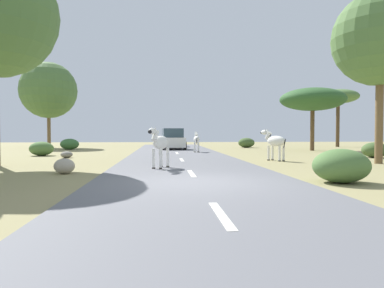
% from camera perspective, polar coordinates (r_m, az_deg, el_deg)
% --- Properties ---
extents(ground_plane, '(90.00, 90.00, 0.00)m').
position_cam_1_polar(ground_plane, '(9.92, 0.88, -6.38)').
color(ground_plane, '#8E8456').
extents(road, '(6.00, 64.00, 0.05)m').
position_cam_1_polar(road, '(9.91, 0.86, -6.24)').
color(road, slate).
rests_on(road, ground_plane).
extents(lane_markings, '(0.16, 56.00, 0.01)m').
position_cam_1_polar(lane_markings, '(8.93, 1.50, -6.95)').
color(lane_markings, silver).
rests_on(lane_markings, road).
extents(zebra_0, '(0.92, 1.62, 1.62)m').
position_cam_1_polar(zebra_0, '(13.69, -5.21, 0.12)').
color(zebra_0, silver).
rests_on(zebra_0, road).
extents(zebra_1, '(1.07, 1.60, 1.64)m').
position_cam_1_polar(zebra_1, '(18.42, 13.16, 0.40)').
color(zebra_1, silver).
rests_on(zebra_1, ground_plane).
extents(zebra_2, '(0.47, 1.58, 1.49)m').
position_cam_1_polar(zebra_2, '(25.30, 0.72, 0.72)').
color(zebra_2, silver).
rests_on(zebra_2, road).
extents(car_0, '(2.15, 4.41, 1.74)m').
position_cam_1_polar(car_0, '(36.28, -3.45, 0.90)').
color(car_0, '#1E479E').
rests_on(car_0, road).
extents(car_1, '(2.24, 4.45, 1.74)m').
position_cam_1_polar(car_1, '(29.95, -3.19, 0.71)').
color(car_1, white).
rests_on(car_1, road).
extents(tree_0, '(4.29, 4.29, 7.87)m').
position_cam_1_polar(tree_0, '(18.88, 28.07, 14.71)').
color(tree_0, brown).
rests_on(tree_0, ground_plane).
extents(tree_3, '(5.18, 5.18, 5.00)m').
position_cam_1_polar(tree_3, '(30.09, 18.84, 6.78)').
color(tree_3, brown).
rests_on(tree_3, ground_plane).
extents(tree_4, '(4.06, 4.06, 5.82)m').
position_cam_1_polar(tree_4, '(39.08, 22.46, 6.98)').
color(tree_4, '#4C3823').
rests_on(tree_4, ground_plane).
extents(tree_5, '(5.39, 5.39, 8.23)m').
position_cam_1_polar(tree_5, '(37.25, -22.11, 8.00)').
color(tree_5, brown).
rests_on(tree_5, ground_plane).
extents(bush_0, '(1.54, 1.39, 0.93)m').
position_cam_1_polar(bush_0, '(31.74, -19.10, -0.02)').
color(bush_0, '#386633').
rests_on(bush_0, ground_plane).
extents(bush_1, '(1.47, 1.32, 0.88)m').
position_cam_1_polar(bush_1, '(22.71, 27.35, -0.86)').
color(bush_1, '#425B2D').
rests_on(bush_1, ground_plane).
extents(bush_2, '(1.57, 1.42, 0.94)m').
position_cam_1_polar(bush_2, '(34.45, 8.75, 0.20)').
color(bush_2, '#425B2D').
rests_on(bush_2, ground_plane).
extents(bush_3, '(1.60, 1.44, 0.96)m').
position_cam_1_polar(bush_3, '(10.86, 22.89, -3.26)').
color(bush_3, '#4C7038').
rests_on(bush_3, ground_plane).
extents(bush_4, '(1.46, 1.31, 0.87)m').
position_cam_1_polar(bush_4, '(23.80, -23.06, -0.70)').
color(bush_4, '#4C7038').
rests_on(bush_4, ground_plane).
extents(rock_0, '(0.70, 0.66, 0.53)m').
position_cam_1_polar(rock_0, '(12.97, -19.86, -3.37)').
color(rock_0, '#A89E8C').
rests_on(rock_0, ground_plane).
extents(rock_1, '(0.66, 0.71, 0.37)m').
position_cam_1_polar(rock_1, '(21.30, -19.53, -1.61)').
color(rock_1, gray).
rests_on(rock_1, ground_plane).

